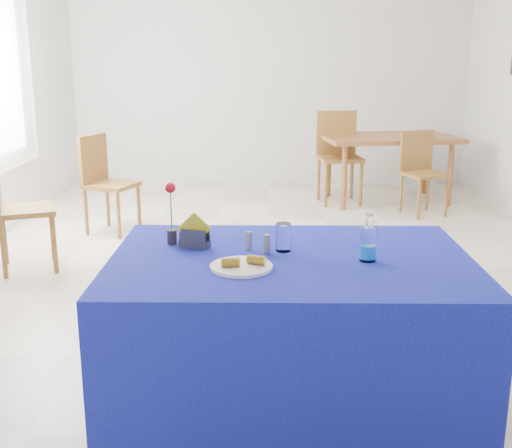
{
  "coord_description": "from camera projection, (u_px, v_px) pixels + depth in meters",
  "views": [
    {
      "loc": [
        -0.07,
        -4.83,
        1.62
      ],
      "look_at": [
        -0.1,
        -2.15,
        0.92
      ],
      "focal_mm": 45.0,
      "sensor_mm": 36.0,
      "label": 1
    }
  ],
  "objects": [
    {
      "name": "chair_win_a",
      "position": [
        13.0,
        201.0,
        4.89
      ],
      "size": [
        0.55,
        0.55,
        0.96
      ],
      "rotation": [
        0.0,
        0.0,
        1.93
      ],
      "color": "brown",
      "rests_on": "floor"
    },
    {
      "name": "chair_bg_right",
      "position": [
        421.0,
        166.0,
        6.72
      ],
      "size": [
        0.5,
        0.5,
        0.87
      ],
      "rotation": [
        0.0,
        0.0,
        0.37
      ],
      "color": "brown",
      "rests_on": "floor"
    },
    {
      "name": "water_bottle",
      "position": [
        368.0,
        245.0,
        2.77
      ],
      "size": [
        0.07,
        0.07,
        0.21
      ],
      "color": "white",
      "rests_on": "blue_table"
    },
    {
      "name": "blue_table",
      "position": [
        290.0,
        336.0,
        2.94
      ],
      "size": [
        1.6,
        1.1,
        0.76
      ],
      "color": "#0F1291",
      "rests_on": "floor"
    },
    {
      "name": "napkin_holder",
      "position": [
        195.0,
        237.0,
        2.97
      ],
      "size": [
        0.16,
        0.1,
        0.17
      ],
      "color": "#333338",
      "rests_on": "blue_table"
    },
    {
      "name": "plate",
      "position": [
        241.0,
        267.0,
        2.68
      ],
      "size": [
        0.26,
        0.26,
        0.01
      ],
      "primitive_type": "cylinder",
      "color": "white",
      "rests_on": "blue_table"
    },
    {
      "name": "oak_table",
      "position": [
        389.0,
        143.0,
        7.25
      ],
      "size": [
        1.59,
        1.15,
        0.76
      ],
      "color": "brown",
      "rests_on": "floor"
    },
    {
      "name": "banana_pieces",
      "position": [
        244.0,
        261.0,
        2.67
      ],
      "size": [
        0.19,
        0.09,
        0.04
      ],
      "color": "gold",
      "rests_on": "plate"
    },
    {
      "name": "salt_shaker",
      "position": [
        249.0,
        241.0,
        2.94
      ],
      "size": [
        0.03,
        0.03,
        0.08
      ],
      "primitive_type": "cylinder",
      "color": "slate",
      "rests_on": "blue_table"
    },
    {
      "name": "room_shell",
      "position": [
        274.0,
        38.0,
        4.64
      ],
      "size": [
        7.0,
        7.0,
        7.0
      ],
      "color": "silver",
      "rests_on": "ground"
    },
    {
      "name": "chair_win_b",
      "position": [
        103.0,
        177.0,
        5.99
      ],
      "size": [
        0.53,
        0.53,
        0.92
      ],
      "rotation": [
        0.0,
        0.0,
        1.22
      ],
      "color": "brown",
      "rests_on": "floor"
    },
    {
      "name": "drinking_glass",
      "position": [
        283.0,
        237.0,
        2.91
      ],
      "size": [
        0.07,
        0.07,
        0.13
      ],
      "primitive_type": "cylinder",
      "color": "white",
      "rests_on": "blue_table"
    },
    {
      "name": "pepper_shaker",
      "position": [
        267.0,
        244.0,
        2.89
      ],
      "size": [
        0.03,
        0.03,
        0.08
      ],
      "primitive_type": "cylinder",
      "color": "slate",
      "rests_on": "blue_table"
    },
    {
      "name": "floor",
      "position": [
        272.0,
        268.0,
        5.08
      ],
      "size": [
        7.0,
        7.0,
        0.0
      ],
      "primitive_type": "plane",
      "color": "beige",
      "rests_on": "ground"
    },
    {
      "name": "chair_bg_left",
      "position": [
        338.0,
        150.0,
        7.28
      ],
      "size": [
        0.51,
        0.51,
        1.03
      ],
      "rotation": [
        0.0,
        0.0,
        0.13
      ],
      "color": "brown",
      "rests_on": "floor"
    },
    {
      "name": "rose_vase",
      "position": [
        171.0,
        215.0,
        3.0
      ],
      "size": [
        0.05,
        0.05,
        0.3
      ],
      "color": "#232327",
      "rests_on": "blue_table"
    }
  ]
}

